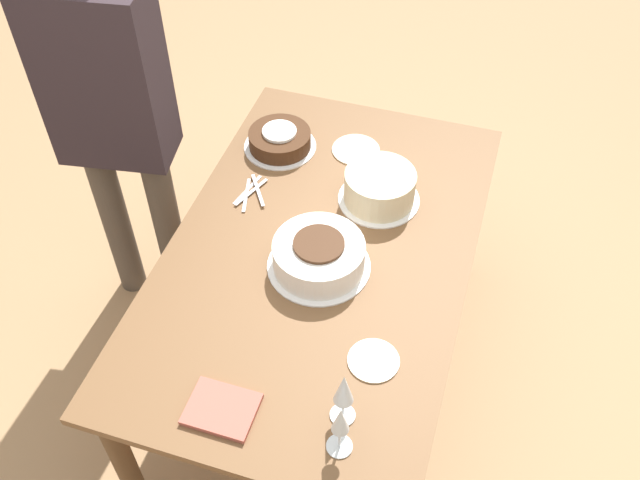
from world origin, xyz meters
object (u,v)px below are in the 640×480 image
Objects in this scene: cake_front_chocolate at (280,140)px; cake_back_decorated at (380,187)px; person_cutting at (111,108)px; wine_glass_near at (340,423)px; wine_glass_far at (344,391)px; cake_center_white at (319,256)px.

cake_front_chocolate is 0.46m from cake_back_decorated.
person_cutting is at bearing -84.27° from cake_back_decorated.
wine_glass_near is at bearing -47.18° from person_cutting.
cake_back_decorated is (0.17, 0.43, 0.02)m from cake_front_chocolate.
cake_front_chocolate is 1.38× the size of wine_glass_far.
person_cutting reaches higher than cake_center_white.
wine_glass_far is at bearing -44.52° from person_cutting.
cake_center_white reaches higher than cake_front_chocolate.
cake_front_chocolate is at bearing 17.82° from person_cutting.
wine_glass_near is 0.97× the size of wine_glass_far.
cake_back_decorated is 0.87m from wine_glass_far.
cake_front_chocolate is at bearing -111.23° from cake_back_decorated.
cake_center_white is 0.38m from cake_back_decorated.
cake_center_white is 0.62m from cake_front_chocolate.
person_cutting reaches higher than wine_glass_far.
wine_glass_far reaches higher than cake_back_decorated.
wine_glass_far is (0.49, 0.22, 0.08)m from cake_center_white.
cake_front_chocolate is 0.95× the size of cake_back_decorated.
person_cutting is at bearing -63.14° from cake_front_chocolate.
wine_glass_near is (1.11, 0.56, 0.09)m from cake_front_chocolate.
cake_center_white is 0.90m from person_cutting.
person_cutting reaches higher than cake_front_chocolate.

